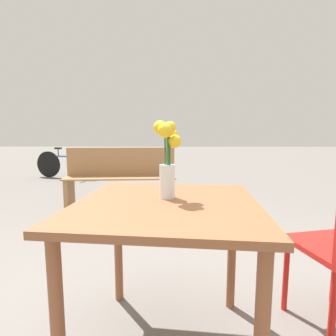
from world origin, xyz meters
The scene contains 4 objects.
table_front centered at (0.00, 0.00, 0.64)m, with size 0.89×0.92×0.75m.
flower_vase centered at (0.00, 0.05, 0.93)m, with size 0.13×0.12×0.37m.
bench_near centered at (-0.70, 2.52, 0.46)m, with size 1.56×0.47×0.85m.
bicycle centered at (-2.50, 4.96, 0.33)m, with size 1.50×0.52×0.72m.
Camera 1 is at (0.02, -1.16, 1.05)m, focal length 28.00 mm.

